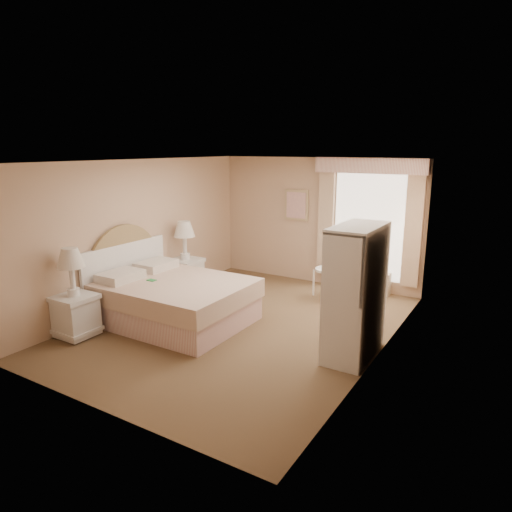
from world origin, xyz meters
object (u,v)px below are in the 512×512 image
Objects in this scene: nightstand_near at (75,304)px; round_table at (352,272)px; cafe_chair at (331,265)px; nightstand_far at (186,266)px; bed at (169,298)px; armoire at (355,303)px.

nightstand_near is 4.78m from round_table.
cafe_chair is (-0.34, -0.20, 0.13)m from round_table.
nightstand_far is (-0.00, 2.47, 0.01)m from nightstand_near.
bed is 1.39m from nightstand_near.
bed is 1.48m from nightstand_far.
round_table is at bearing 110.22° from armoire.
cafe_chair is at bearing 55.83° from bed.
nightstand_far reaches higher than nightstand_near.
bed is at bearing -102.03° from cafe_chair.
armoire is at bearing 6.13° from bed.
cafe_chair is at bearing 119.10° from armoire.
round_table is at bearing 53.00° from bed.
nightstand_near is at bearing -157.70° from armoire.
bed is at bearing -60.49° from nightstand_far.
round_table is 2.57m from armoire.
cafe_chair is 0.57× the size of armoire.
cafe_chair is 2.52m from armoire.
bed is 1.29× the size of armoire.
armoire reaches higher than nightstand_near.
nightstand_near reaches higher than round_table.
armoire is (2.93, 0.31, 0.35)m from bed.
cafe_chair is (2.43, 3.69, 0.09)m from nightstand_near.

